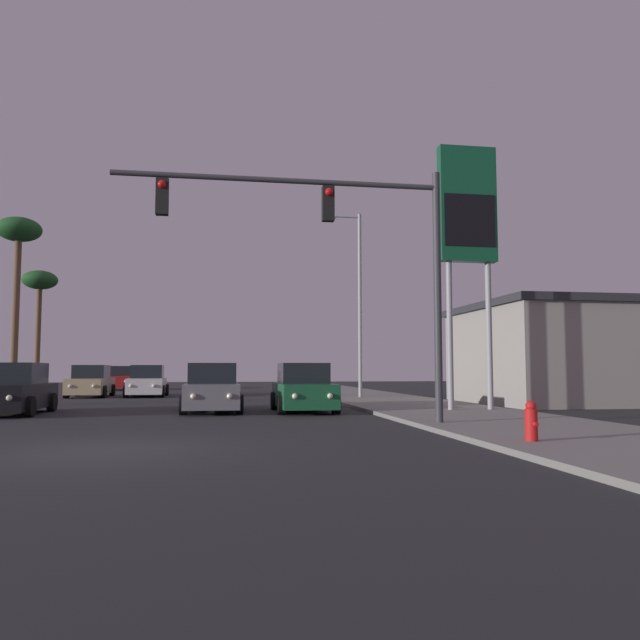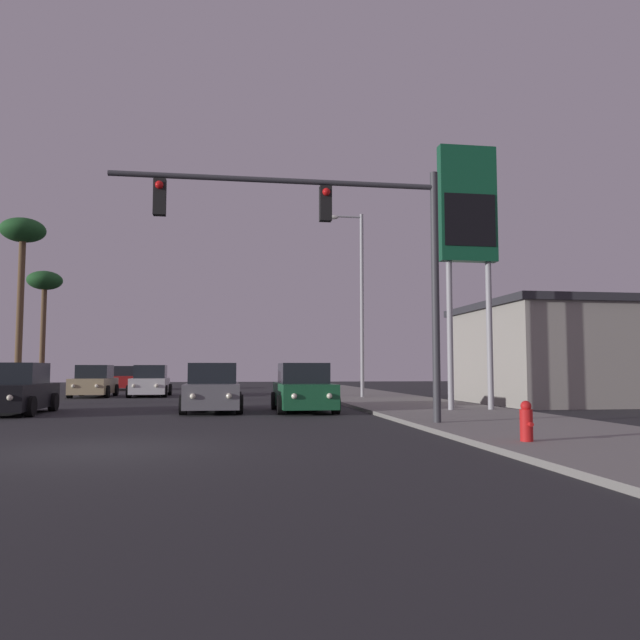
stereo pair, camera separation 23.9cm
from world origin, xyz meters
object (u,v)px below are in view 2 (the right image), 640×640
at_px(fire_hydrant, 526,422).
at_px(car_white, 150,382).
at_px(traffic_light_mast, 343,239).
at_px(gas_station_sign, 468,218).
at_px(car_green, 303,390).
at_px(car_red, 126,379).
at_px(street_lamp, 359,294).
at_px(car_black, 14,391).
at_px(palm_tree_far, 45,287).
at_px(palm_tree_mid, 23,241).
at_px(car_tan, 94,382).
at_px(car_grey, 213,390).

bearing_deg(fire_hydrant, car_white, 112.37).
relative_size(traffic_light_mast, gas_station_sign, 0.92).
relative_size(car_green, gas_station_sign, 0.48).
bearing_deg(car_red, street_lamp, 129.31).
bearing_deg(car_black, street_lamp, -149.20).
height_order(palm_tree_far, palm_tree_mid, palm_tree_mid).
xyz_separation_m(car_green, fire_hydrant, (2.95, -10.46, -0.27)).
xyz_separation_m(car_tan, traffic_light_mast, (9.82, -19.19, 4.02)).
bearing_deg(palm_tree_mid, car_red, 67.17).
xyz_separation_m(traffic_light_mast, palm_tree_far, (-15.64, 30.62, 2.48)).
bearing_deg(palm_tree_mid, car_black, -72.98).
bearing_deg(car_green, fire_hydrant, 105.50).
xyz_separation_m(car_black, street_lamp, (13.28, 7.89, 4.36)).
xyz_separation_m(car_green, car_tan, (-9.59, 12.96, 0.00)).
bearing_deg(car_grey, car_green, 173.08).
bearing_deg(car_tan, street_lamp, 160.06).
distance_m(car_green, fire_hydrant, 10.87).
bearing_deg(gas_station_sign, palm_tree_mid, 140.37).
xyz_separation_m(car_grey, street_lamp, (6.87, 7.71, 4.36)).
relative_size(car_green, fire_hydrant, 5.68).
height_order(car_grey, gas_station_sign, gas_station_sign).
bearing_deg(fire_hydrant, car_grey, 119.26).
height_order(street_lamp, palm_tree_mid, palm_tree_mid).
relative_size(car_grey, palm_tree_mid, 0.44).
relative_size(car_green, palm_tree_far, 0.52).
bearing_deg(palm_tree_far, car_grey, -62.87).
bearing_deg(car_black, car_white, -102.47).
xyz_separation_m(car_red, gas_station_sign, (15.15, -25.92, 5.86)).
bearing_deg(car_black, palm_tree_far, -76.25).
relative_size(car_grey, street_lamp, 0.48).
bearing_deg(car_red, gas_station_sign, 119.92).
xyz_separation_m(car_tan, gas_station_sign, (15.04, -14.58, 5.86)).
xyz_separation_m(car_tan, fire_hydrant, (12.54, -23.41, -0.27)).
distance_m(car_black, street_lamp, 16.05).
height_order(street_lamp, gas_station_sign, same).
bearing_deg(car_grey, car_red, -74.41).
distance_m(car_red, car_black, 24.09).
bearing_deg(gas_station_sign, car_black, 173.02).
distance_m(car_tan, street_lamp, 14.84).
distance_m(palm_tree_far, palm_tree_mid, 10.20).
xyz_separation_m(car_red, palm_tree_far, (-5.72, 0.08, 6.49)).
relative_size(car_red, street_lamp, 0.48).
height_order(car_black, car_tan, same).
distance_m(car_black, car_tan, 12.74).
xyz_separation_m(car_green, traffic_light_mast, (0.23, -6.24, 4.02)).
xyz_separation_m(car_black, traffic_light_mast, (9.76, -6.45, 4.02)).
relative_size(car_black, fire_hydrant, 5.67).
height_order(car_red, gas_station_sign, gas_station_sign).
xyz_separation_m(car_black, gas_station_sign, (14.99, -1.83, 5.86)).
height_order(gas_station_sign, fire_hydrant, gas_station_sign).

